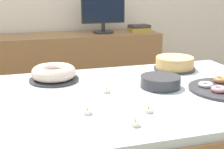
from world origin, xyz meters
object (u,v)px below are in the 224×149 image
at_px(computer_monitor, 103,13).
at_px(tealight_right_edge, 158,77).
at_px(tealight_centre, 87,112).
at_px(tealight_near_front, 148,110).
at_px(cake_chocolate_round, 175,63).
at_px(book_stack, 139,28).
at_px(tealight_left_edge, 106,91).
at_px(tealight_near_cakes, 135,123).
at_px(plate_stack, 160,82).
at_px(cake_golden_bundt, 54,73).

height_order(computer_monitor, tealight_right_edge, computer_monitor).
xyz_separation_m(tealight_centre, tealight_near_front, (0.25, -0.06, 0.00)).
bearing_deg(tealight_centre, cake_chocolate_round, 38.74).
bearing_deg(book_stack, tealight_left_edge, -116.76).
distance_m(tealight_centre, tealight_right_edge, 0.64).
bearing_deg(tealight_near_cakes, tealight_right_edge, 57.92).
bearing_deg(tealight_near_front, tealight_left_edge, 109.20).
bearing_deg(tealight_near_front, plate_stack, 57.16).
relative_size(computer_monitor, cake_golden_bundt, 1.52).
relative_size(computer_monitor, book_stack, 2.08).
bearing_deg(cake_golden_bundt, tealight_left_edge, -51.15).
bearing_deg(cake_golden_bundt, tealight_near_cakes, -71.45).
bearing_deg(book_stack, cake_golden_bundt, -128.91).
distance_m(book_stack, tealight_near_front, 1.91).
xyz_separation_m(plate_stack, tealight_left_edge, (-0.30, -0.00, -0.02)).
bearing_deg(computer_monitor, tealight_right_edge, -91.36).
relative_size(tealight_near_cakes, tealight_near_front, 1.00).
bearing_deg(tealight_centre, cake_golden_bundt, 98.68).
height_order(cake_chocolate_round, plate_stack, cake_chocolate_round).
relative_size(cake_chocolate_round, plate_stack, 1.25).
bearing_deg(cake_golden_bundt, cake_chocolate_round, 1.97).
height_order(computer_monitor, book_stack, computer_monitor).
bearing_deg(tealight_left_edge, cake_chocolate_round, 29.96).
distance_m(plate_stack, tealight_near_front, 0.36).
height_order(tealight_centre, tealight_near_cakes, same).
xyz_separation_m(tealight_right_edge, tealight_near_front, (-0.25, -0.45, 0.00)).
height_order(book_stack, tealight_left_edge, book_stack).
height_order(book_stack, tealight_near_front, book_stack).
xyz_separation_m(computer_monitor, cake_chocolate_round, (0.15, -1.19, -0.22)).
xyz_separation_m(computer_monitor, tealight_centre, (-0.53, -1.74, -0.25)).
distance_m(cake_golden_bundt, tealight_left_edge, 0.36).
bearing_deg(tealight_left_edge, tealight_near_front, -70.80).
distance_m(cake_chocolate_round, tealight_left_edge, 0.62).
distance_m(computer_monitor, book_stack, 0.40).
height_order(tealight_near_cakes, tealight_near_front, same).
relative_size(computer_monitor, tealight_centre, 10.60).
relative_size(cake_golden_bundt, tealight_right_edge, 6.95).
distance_m(tealight_near_cakes, tealight_near_front, 0.15).
relative_size(plate_stack, tealight_near_front, 5.25).
height_order(cake_chocolate_round, tealight_left_edge, cake_chocolate_round).
bearing_deg(tealight_right_edge, book_stack, 73.28).
bearing_deg(tealight_left_edge, tealight_centre, -121.66).
xyz_separation_m(cake_chocolate_round, tealight_right_edge, (-0.18, -0.15, -0.03)).
height_order(plate_stack, tealight_near_front, plate_stack).
height_order(computer_monitor, tealight_near_front, computer_monitor).
xyz_separation_m(computer_monitor, tealight_left_edge, (-0.38, -1.50, -0.25)).
xyz_separation_m(cake_golden_bundt, tealight_near_cakes, (0.23, -0.68, -0.03)).
bearing_deg(book_stack, tealight_right_edge, -106.72).
xyz_separation_m(tealight_left_edge, tealight_near_cakes, (0.00, -0.40, 0.00)).
height_order(plate_stack, tealight_right_edge, plate_stack).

